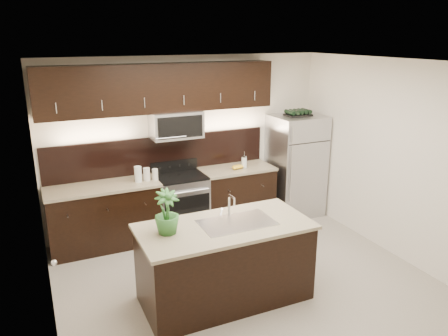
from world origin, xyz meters
name	(u,v)px	position (x,y,z in m)	size (l,w,h in m)	color
ground	(244,280)	(0.00, 0.00, 0.00)	(4.50, 4.50, 0.00)	gray
room_walls	(239,153)	(-0.11, -0.04, 1.70)	(4.52, 4.02, 2.71)	beige
counter_run	(168,206)	(-0.46, 1.69, 0.47)	(3.51, 0.65, 0.94)	black
upper_fixtures	(163,96)	(-0.43, 1.84, 2.14)	(3.49, 0.40, 1.66)	black
island	(225,262)	(-0.39, -0.25, 0.47)	(1.96, 0.96, 0.94)	black
sink_faucet	(236,221)	(-0.24, -0.24, 0.96)	(0.84, 0.50, 0.28)	silver
refrigerator	(295,165)	(1.80, 1.63, 0.85)	(0.82, 0.74, 1.71)	#B2B2B7
wine_rack	(298,113)	(1.80, 1.63, 1.76)	(0.42, 0.26, 0.10)	black
plant	(167,212)	(-1.03, -0.19, 1.18)	(0.27, 0.27, 0.48)	#2A5E25
canisters	(145,174)	(-0.81, 1.64, 1.04)	(0.35, 0.11, 0.23)	silver
french_press	(244,162)	(0.82, 1.64, 1.04)	(0.09, 0.09, 0.26)	silver
bananas	(234,167)	(0.63, 1.61, 0.97)	(0.20, 0.16, 0.06)	gold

